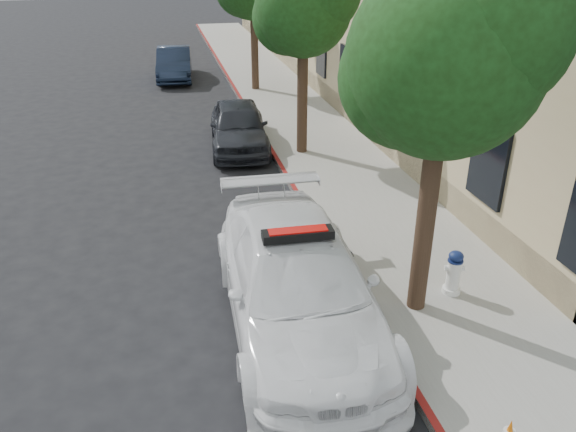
% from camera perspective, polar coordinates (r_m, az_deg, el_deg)
% --- Properties ---
extents(ground, '(120.00, 120.00, 0.00)m').
position_cam_1_polar(ground, '(10.89, -5.83, -5.66)').
color(ground, black).
rests_on(ground, ground).
extents(sidewalk, '(3.20, 50.00, 0.15)m').
position_cam_1_polar(sidewalk, '(20.54, 0.58, 10.22)').
color(sidewalk, gray).
rests_on(sidewalk, ground).
extents(curb_strip, '(0.12, 50.00, 0.15)m').
position_cam_1_polar(curb_strip, '(20.25, -3.73, 9.93)').
color(curb_strip, maroon).
rests_on(curb_strip, ground).
extents(tree_near, '(2.92, 2.82, 5.62)m').
position_cam_1_polar(tree_near, '(8.31, 15.93, 15.20)').
color(tree_near, black).
rests_on(tree_near, sidewalk).
extents(tree_mid, '(2.77, 2.64, 5.43)m').
position_cam_1_polar(tree_mid, '(15.77, 1.69, 20.48)').
color(tree_mid, black).
rests_on(tree_mid, sidewalk).
extents(police_car, '(2.47, 5.71, 1.79)m').
position_cam_1_polar(police_car, '(8.99, 0.96, -6.83)').
color(police_car, white).
rests_on(police_car, ground).
extents(parked_car_mid, '(2.03, 4.29, 1.42)m').
position_cam_1_polar(parked_car_mid, '(17.18, -5.04, 9.11)').
color(parked_car_mid, '#212329').
rests_on(parked_car_mid, ground).
extents(parked_car_far, '(1.76, 4.34, 1.40)m').
position_cam_1_polar(parked_car_far, '(26.92, -11.47, 14.93)').
color(parked_car_far, black).
rests_on(parked_car_far, ground).
extents(fire_hydrant, '(0.35, 0.32, 0.82)m').
position_cam_1_polar(fire_hydrant, '(10.18, 16.48, -5.55)').
color(fire_hydrant, white).
rests_on(fire_hydrant, sidewalk).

